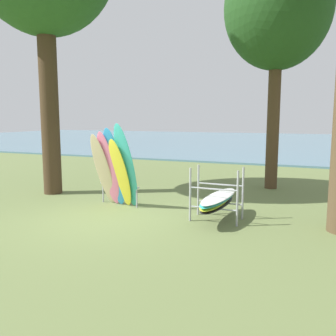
# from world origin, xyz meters

# --- Properties ---
(ground_plane) EXTENTS (80.00, 80.00, 0.00)m
(ground_plane) POSITION_xyz_m (0.00, 0.00, 0.00)
(ground_plane) COLOR olive
(lake_water) EXTENTS (80.00, 36.00, 0.10)m
(lake_water) POSITION_xyz_m (0.00, 29.18, 0.05)
(lake_water) COLOR slate
(lake_water) RESTS_ON ground
(tree_mid_behind) EXTENTS (3.41, 3.41, 7.84)m
(tree_mid_behind) POSITION_xyz_m (3.09, 5.38, 5.81)
(tree_mid_behind) COLOR #4C3823
(tree_mid_behind) RESTS_ON ground
(leaning_board_pile) EXTENTS (1.40, 0.90, 2.26)m
(leaning_board_pile) POSITION_xyz_m (-0.45, 1.06, 1.02)
(leaning_board_pile) COLOR #C6B289
(leaning_board_pile) RESTS_ON ground
(board_storage_rack) EXTENTS (1.15, 2.12, 1.25)m
(board_storage_rack) POSITION_xyz_m (2.43, 0.88, 0.50)
(board_storage_rack) COLOR #9EA0A5
(board_storage_rack) RESTS_ON ground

